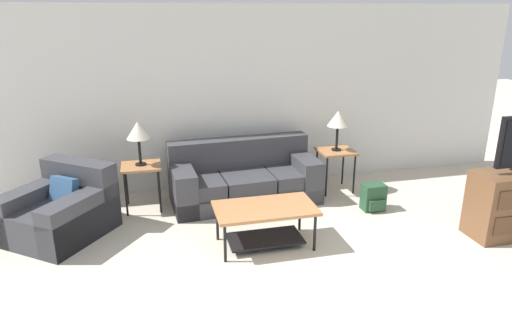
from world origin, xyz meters
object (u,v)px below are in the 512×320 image
Objects in this scene: table_lamp_right at (338,119)px; armchair at (61,211)px; couch at (244,180)px; table_lamp_left at (138,131)px; backpack at (374,198)px; side_table_left at (141,170)px; side_table_right at (336,155)px; coffee_table at (265,217)px.

armchair is at bearing -172.05° from table_lamp_right.
table_lamp_right reaches higher than couch.
backpack is (2.93, -0.77, -0.89)m from table_lamp_left.
table_lamp_right reaches higher than backpack.
couch is at bearing -178.38° from table_lamp_right.
side_table_left is 1.07× the size of table_lamp_right.
backpack is (2.93, -0.77, -0.37)m from side_table_left.
table_lamp_left reaches higher than side_table_right.
table_lamp_right is (1.41, 1.35, 0.71)m from coffee_table.
table_lamp_right is (-0.00, -0.00, 0.52)m from side_table_right.
backpack is at bearing -73.81° from table_lamp_right.
couch is at bearing 87.93° from coffee_table.
table_lamp_right reaches higher than armchair.
side_table_left is 1.07× the size of table_lamp_left.
side_table_left is 3.06m from backpack.
couch is at bearing 155.27° from backpack.
table_lamp_left is at bearing -63.43° from side_table_left.
backpack is at bearing -73.81° from side_table_right.
table_lamp_left reaches higher than couch.
couch is 3.54× the size of table_lamp_right.
table_lamp_left is at bearing 165.36° from backpack.
armchair is 1.31m from table_lamp_left.
couch is 1.44× the size of armchair.
table_lamp_right is 1.62× the size of backpack.
side_table_left reaches higher than coffee_table.
armchair is 3.99× the size of backpack.
side_table_right is (1.36, 0.04, 0.24)m from couch.
couch is 3.31× the size of side_table_right.
table_lamp_left and table_lamp_right have the same top height.
armchair reaches higher than coffee_table.
backpack is (0.22, -0.77, -0.37)m from side_table_right.
armchair reaches higher than side_table_left.
coffee_table is at bearing -20.50° from armchair.
couch is 5.74× the size of backpack.
armchair is 3.76m from table_lamp_right.
table_lamp_left is 3.16m from backpack.
table_lamp_right is (3.64, 0.51, 0.78)m from armchair.
table_lamp_left is 1.62× the size of backpack.
coffee_table is (2.24, -0.84, 0.06)m from armchair.
side_table_left is at bearing 116.57° from table_lamp_left.
coffee_table is 1.81× the size of side_table_right.
armchair is (-2.29, -0.47, -0.01)m from couch.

